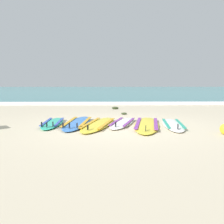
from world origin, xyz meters
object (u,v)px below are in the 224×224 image
(surfboard_1, at_px, (78,123))
(surfboard_3, at_px, (123,123))
(surfboard_0, at_px, (53,123))
(surfboard_5, at_px, (173,125))
(surfboard_4, at_px, (147,124))
(surfboard_2, at_px, (99,124))

(surfboard_1, height_order, surfboard_3, same)
(surfboard_0, relative_size, surfboard_3, 0.96)
(surfboard_1, relative_size, surfboard_3, 1.20)
(surfboard_0, xyz_separation_m, surfboard_1, (0.66, 0.02, -0.00))
(surfboard_0, distance_m, surfboard_1, 0.66)
(surfboard_1, xyz_separation_m, surfboard_3, (1.21, -0.02, -0.00))
(surfboard_0, height_order, surfboard_5, same)
(surfboard_1, height_order, surfboard_5, same)
(surfboard_5, bearing_deg, surfboard_0, 174.32)
(surfboard_3, relative_size, surfboard_5, 0.99)
(surfboard_0, xyz_separation_m, surfboard_4, (2.47, -0.28, -0.00))
(surfboard_0, bearing_deg, surfboard_4, -6.44)
(surfboard_2, bearing_deg, surfboard_5, -3.37)
(surfboard_3, bearing_deg, surfboard_5, -13.47)
(surfboard_1, relative_size, surfboard_2, 0.98)
(surfboard_1, bearing_deg, surfboard_4, -9.28)
(surfboard_1, xyz_separation_m, surfboard_5, (2.48, -0.33, -0.00))
(surfboard_3, height_order, surfboard_5, same)
(surfboard_2, height_order, surfboard_3, same)
(surfboard_0, bearing_deg, surfboard_5, -5.68)
(surfboard_4, height_order, surfboard_5, same)
(surfboard_4, xyz_separation_m, surfboard_5, (0.67, -0.03, 0.00))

